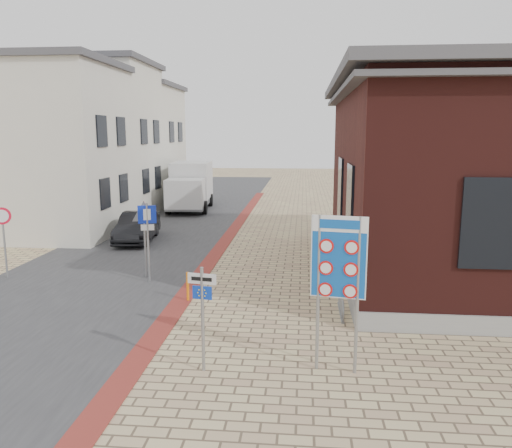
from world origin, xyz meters
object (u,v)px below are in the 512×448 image
at_px(sedan, 137,227).
at_px(box_truck, 190,186).
at_px(essen_sign, 202,304).
at_px(border_sign, 339,260).
at_px(parking_sign, 148,228).
at_px(bollard, 188,287).

relative_size(sedan, box_truck, 0.67).
bearing_deg(essen_sign, border_sign, 14.56).
height_order(border_sign, parking_sign, border_sign).
bearing_deg(border_sign, bollard, 144.70).
bearing_deg(parking_sign, box_truck, 83.07).
height_order(sedan, essen_sign, essen_sign).
bearing_deg(parking_sign, border_sign, -59.59).
xyz_separation_m(sedan, border_sign, (8.32, -12.03, 1.73)).
bearing_deg(box_truck, border_sign, -74.37).
bearing_deg(parking_sign, sedan, 97.03).
relative_size(box_truck, border_sign, 1.82).
bearing_deg(bollard, parking_sign, 135.00).
relative_size(essen_sign, bollard, 2.53).
relative_size(box_truck, parking_sign, 2.24).
bearing_deg(sedan, border_sign, -61.10).
height_order(box_truck, bollard, box_truck).
bearing_deg(parking_sign, essen_sign, -78.00).
bearing_deg(sedan, bollard, -67.89).
height_order(box_truck, parking_sign, box_truck).
xyz_separation_m(essen_sign, parking_sign, (-3.04, 6.00, 0.37)).
xyz_separation_m(border_sign, parking_sign, (-5.79, 5.74, -0.55)).
distance_m(border_sign, bollard, 6.07).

